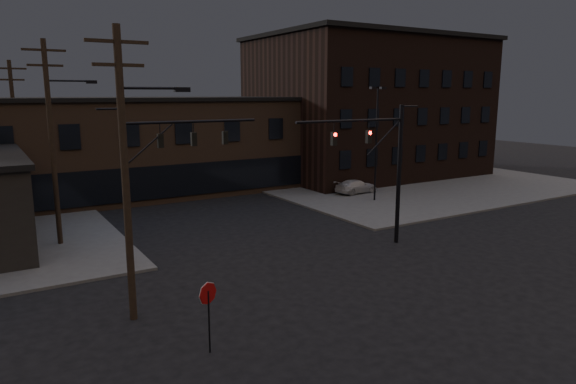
# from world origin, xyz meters

# --- Properties ---
(ground) EXTENTS (140.00, 140.00, 0.00)m
(ground) POSITION_xyz_m (0.00, 0.00, 0.00)
(ground) COLOR black
(ground) RESTS_ON ground
(sidewalk_ne) EXTENTS (30.00, 30.00, 0.15)m
(sidewalk_ne) POSITION_xyz_m (22.00, 22.00, 0.07)
(sidewalk_ne) COLOR #474744
(sidewalk_ne) RESTS_ON ground
(building_row) EXTENTS (40.00, 12.00, 8.00)m
(building_row) POSITION_xyz_m (0.00, 28.00, 4.00)
(building_row) COLOR #4E3929
(building_row) RESTS_ON ground
(building_right) EXTENTS (22.00, 16.00, 14.00)m
(building_right) POSITION_xyz_m (22.00, 26.00, 7.00)
(building_right) COLOR black
(building_right) RESTS_ON ground
(traffic_signal_near) EXTENTS (7.12, 0.24, 8.00)m
(traffic_signal_near) POSITION_xyz_m (5.36, 4.50, 4.93)
(traffic_signal_near) COLOR black
(traffic_signal_near) RESTS_ON ground
(traffic_signal_far) EXTENTS (7.12, 0.24, 8.00)m
(traffic_signal_far) POSITION_xyz_m (-6.72, 8.00, 5.01)
(traffic_signal_far) COLOR black
(traffic_signal_far) RESTS_ON ground
(stop_sign) EXTENTS (0.72, 0.33, 2.48)m
(stop_sign) POSITION_xyz_m (-8.00, -1.99, 1.84)
(stop_sign) COLOR black
(stop_sign) RESTS_ON ground
(utility_pole_near) EXTENTS (3.70, 0.28, 11.00)m
(utility_pole_near) POSITION_xyz_m (-9.43, 2.00, 5.87)
(utility_pole_near) COLOR black
(utility_pole_near) RESTS_ON ground
(utility_pole_mid) EXTENTS (3.70, 0.28, 11.50)m
(utility_pole_mid) POSITION_xyz_m (-10.44, 14.00, 6.13)
(utility_pole_mid) COLOR black
(utility_pole_mid) RESTS_ON ground
(utility_pole_far) EXTENTS (2.20, 0.28, 11.00)m
(utility_pole_far) POSITION_xyz_m (-11.50, 26.00, 5.78)
(utility_pole_far) COLOR black
(utility_pole_far) RESTS_ON ground
(lot_light_a) EXTENTS (1.50, 0.28, 9.14)m
(lot_light_a) POSITION_xyz_m (13.00, 14.00, 5.51)
(lot_light_a) COLOR black
(lot_light_a) RESTS_ON ground
(lot_light_b) EXTENTS (1.50, 0.28, 9.14)m
(lot_light_b) POSITION_xyz_m (19.00, 19.00, 5.51)
(lot_light_b) COLOR black
(lot_light_b) RESTS_ON ground
(parked_car_lot_a) EXTENTS (4.30, 2.74, 1.36)m
(parked_car_lot_a) POSITION_xyz_m (16.43, 19.65, 0.83)
(parked_car_lot_a) COLOR black
(parked_car_lot_a) RESTS_ON sidewalk_ne
(parked_car_lot_b) EXTENTS (4.12, 1.94, 1.16)m
(parked_car_lot_b) POSITION_xyz_m (13.60, 17.11, 0.73)
(parked_car_lot_b) COLOR #B3B3B5
(parked_car_lot_b) RESTS_ON sidewalk_ne
(car_crossing) EXTENTS (1.64, 4.19, 1.36)m
(car_crossing) POSITION_xyz_m (3.65, 24.91, 0.68)
(car_crossing) COLOR black
(car_crossing) RESTS_ON ground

